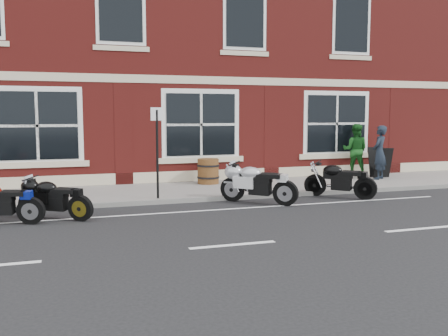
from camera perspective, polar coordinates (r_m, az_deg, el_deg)
The scene contains 12 objects.
ground at distance 11.76m, azimuth -3.79°, elevation -5.18°, with size 80.00×80.00×0.00m, color black.
sidewalk at distance 14.63m, azimuth -6.70°, elevation -2.71°, with size 30.00×3.00×0.12m, color slate.
kerb at distance 13.11m, azimuth -5.33°, elevation -3.74°, with size 30.00×0.16×0.12m, color slate.
pub_building at distance 22.17m, azimuth -10.89°, elevation 15.67°, with size 24.00×12.00×12.00m, color maroon.
moto_sport_black at distance 11.64m, azimuth -18.85°, elevation -3.18°, with size 1.59×1.20×0.85m.
moto_sport_silver at distance 12.98m, azimuth 3.82°, elevation -1.63°, with size 1.63×1.59×0.96m.
moto_naked_black at distance 14.20m, azimuth 12.97°, elevation -1.21°, with size 1.48×1.56×0.91m.
pedestrian_left at distance 17.54m, azimuth 17.35°, elevation 1.70°, with size 0.66×0.43×1.81m, color black.
pedestrian_right at distance 18.35m, azimuth 14.77°, elevation 2.02°, with size 0.90×0.70×1.84m, color #164F19.
a_board_sign at distance 18.12m, azimuth 17.40°, elevation 0.62°, with size 0.63×0.42×1.05m, color black, non-canonical shape.
barrel_planter at distance 15.76m, azimuth -1.82°, elevation -0.37°, with size 0.71×0.71×0.78m.
parking_sign at distance 13.01m, azimuth -7.64°, elevation 2.48°, with size 0.33×0.10×2.36m.
Camera 1 is at (-2.84, -11.18, 2.32)m, focal length 40.00 mm.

